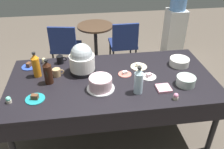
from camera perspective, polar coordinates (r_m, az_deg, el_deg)
name	(u,v)px	position (r m, az deg, el deg)	size (l,w,h in m)	color
ground	(112,128)	(3.02, 0.00, -12.87)	(9.00, 9.00, 0.00)	brown
potluck_table	(112,83)	(2.58, 0.00, -2.09)	(2.20, 1.10, 0.75)	black
frosted_layer_cake	(100,83)	(2.35, -2.80, -2.18)	(0.28, 0.28, 0.14)	silver
slow_cooker	(82,60)	(2.59, -7.27, 3.58)	(0.29, 0.29, 0.34)	black
glass_salad_bowl	(186,81)	(2.54, 17.40, -1.46)	(0.20, 0.20, 0.09)	#B2C6BC
ceramic_snack_bowl	(179,62)	(2.88, 15.95, 2.98)	(0.23, 0.23, 0.08)	silver
dessert_plate_teal	(35,98)	(2.36, -18.10, -5.46)	(0.18, 0.18, 0.05)	teal
dessert_plate_coral	(125,74)	(2.61, 3.12, 0.19)	(0.14, 0.14, 0.04)	#E07266
dessert_plate_white	(149,76)	(2.59, 8.87, -0.43)	(0.16, 0.16, 0.05)	white
dessert_plate_cream	(139,66)	(2.75, 6.49, 2.00)	(0.19, 0.19, 0.05)	beige
dessert_plate_cobalt	(29,66)	(2.90, -19.37, 1.95)	(0.17, 0.17, 0.06)	#2D4CB2
cupcake_vanilla	(44,61)	(2.92, -16.13, 3.24)	(0.05, 0.05, 0.07)	beige
cupcake_lemon	(176,96)	(2.31, 15.16, -5.15)	(0.05, 0.05, 0.07)	beige
cupcake_rose	(8,100)	(2.39, -23.73, -5.64)	(0.05, 0.05, 0.07)	beige
soda_bottle_cola	(48,72)	(2.49, -15.23, 0.50)	(0.09, 0.09, 0.28)	#33190F
soda_bottle_water	(139,81)	(2.28, 6.45, -1.57)	(0.09, 0.09, 0.29)	silver
soda_bottle_orange_juice	(36,65)	(2.64, -17.90, 2.11)	(0.08, 0.08, 0.29)	orange
coffee_mug_black	(60,60)	(2.86, -12.39, 3.53)	(0.12, 0.08, 0.09)	black
coffee_mug_tan	(57,72)	(2.63, -13.15, 0.50)	(0.12, 0.09, 0.09)	tan
paper_napkin_stack	(164,88)	(2.43, 12.35, -3.26)	(0.14, 0.14, 0.02)	pink
maroon_chair_left	(65,45)	(3.93, -11.26, 6.94)	(0.51, 0.51, 0.85)	navy
maroon_chair_right	(124,42)	(3.98, 2.83, 7.89)	(0.45, 0.45, 0.85)	navy
round_cafe_table	(96,38)	(4.13, -3.98, 8.90)	(0.60, 0.60, 0.72)	#473323
water_cooler	(175,27)	(4.47, 14.92, 11.07)	(0.32, 0.32, 1.24)	silver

